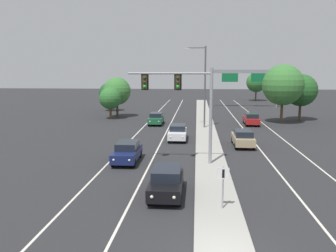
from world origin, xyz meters
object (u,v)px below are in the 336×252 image
(car_oncoming_black, at_px, (167,182))
(tree_far_left_b, at_px, (117,91))
(street_lamp_median, at_px, (203,82))
(tree_far_right_b, at_px, (283,85))
(median_sign_post, at_px, (223,181))
(tree_far_right_c, at_px, (256,82))
(car_receding_tan, at_px, (243,138))
(overhead_signal_mast, at_px, (185,96))
(car_receding_red, at_px, (251,119))
(tree_far_left_a, at_px, (109,93))
(car_oncoming_green, at_px, (156,118))
(highway_sign_gantry, at_px, (244,76))
(tree_far_left_c, at_px, (110,98))
(car_oncoming_navy, at_px, (127,152))
(tree_far_right_a, at_px, (301,90))
(car_oncoming_white, at_px, (178,132))

(car_oncoming_black, xyz_separation_m, tree_far_left_b, (-10.78, 34.04, 3.24))
(street_lamp_median, bearing_deg, tree_far_right_b, 25.76)
(median_sign_post, bearing_deg, tree_far_right_c, 79.34)
(street_lamp_median, bearing_deg, car_receding_tan, -70.29)
(overhead_signal_mast, bearing_deg, car_receding_red, 68.47)
(tree_far_left_a, bearing_deg, tree_far_right_c, 39.16)
(street_lamp_median, bearing_deg, median_sign_post, -88.63)
(tree_far_left_a, height_order, tree_far_left_b, tree_far_left_b)
(car_oncoming_green, height_order, car_receding_tan, same)
(car_oncoming_green, bearing_deg, car_oncoming_black, -81.98)
(car_receding_red, bearing_deg, highway_sign_gantry, 85.02)
(overhead_signal_mast, height_order, car_receding_tan, overhead_signal_mast)
(street_lamp_median, height_order, highway_sign_gantry, street_lamp_median)
(median_sign_post, bearing_deg, car_receding_tan, 79.09)
(median_sign_post, distance_m, tree_far_left_c, 36.69)
(overhead_signal_mast, distance_m, tree_far_right_b, 25.83)
(car_receding_tan, xyz_separation_m, highway_sign_gantry, (4.92, 37.26, 5.34))
(car_oncoming_navy, height_order, tree_far_right_a, tree_far_right_a)
(median_sign_post, relative_size, tree_far_left_c, 0.46)
(median_sign_post, distance_m, tree_far_right_a, 37.30)
(tree_far_left_a, bearing_deg, overhead_signal_mast, -67.07)
(median_sign_post, height_order, car_oncoming_navy, median_sign_post)
(car_oncoming_navy, relative_size, car_oncoming_green, 1.00)
(overhead_signal_mast, relative_size, tree_far_right_a, 1.07)
(median_sign_post, distance_m, car_receding_red, 30.12)
(median_sign_post, bearing_deg, tree_far_left_a, 111.31)
(overhead_signal_mast, bearing_deg, tree_far_right_b, 60.94)
(overhead_signal_mast, bearing_deg, car_oncoming_green, 102.83)
(median_sign_post, distance_m, street_lamp_median, 26.45)
(tree_far_left_b, bearing_deg, street_lamp_median, -37.11)
(car_oncoming_green, xyz_separation_m, highway_sign_gantry, (14.81, 24.23, 5.34))
(car_oncoming_navy, bearing_deg, tree_far_right_b, 52.31)
(tree_far_right_c, height_order, tree_far_right_a, tree_far_right_c)
(median_sign_post, distance_m, car_receding_tan, 16.15)
(overhead_signal_mast, relative_size, car_oncoming_black, 1.61)
(highway_sign_gantry, bearing_deg, tree_far_right_b, -83.92)
(car_receding_red, relative_size, tree_far_right_a, 0.67)
(highway_sign_gantry, xyz_separation_m, tree_far_left_c, (-22.30, -19.36, -3.05))
(car_receding_tan, distance_m, highway_sign_gantry, 37.96)
(street_lamp_median, distance_m, tree_far_right_c, 44.61)
(median_sign_post, height_order, street_lamp_median, street_lamp_median)
(tree_far_right_b, distance_m, tree_far_left_c, 24.82)
(car_oncoming_green, bearing_deg, street_lamp_median, -24.04)
(median_sign_post, relative_size, car_oncoming_black, 0.49)
(overhead_signal_mast, height_order, car_oncoming_green, overhead_signal_mast)
(median_sign_post, bearing_deg, car_oncoming_white, 100.24)
(car_oncoming_navy, relative_size, tree_far_right_a, 0.67)
(car_oncoming_green, height_order, highway_sign_gantry, highway_sign_gantry)
(car_oncoming_green, height_order, tree_far_left_c, tree_far_left_c)
(car_oncoming_green, xyz_separation_m, car_receding_tan, (9.89, -13.03, 0.00))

